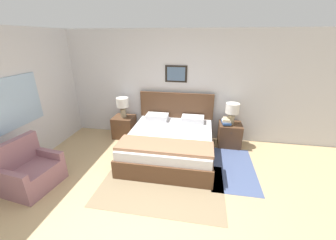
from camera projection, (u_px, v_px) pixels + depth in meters
ground_plane at (148, 224)px, 2.86m from camera, size 16.00×16.00×0.00m
wall_back at (177, 86)px, 4.99m from camera, size 7.84×0.09×2.60m
wall_left at (31, 97)px, 4.09m from camera, size 0.08×5.24×2.60m
area_rug_main at (162, 184)px, 3.61m from camera, size 2.13×1.43×0.01m
area_rug_bedside at (232, 168)px, 4.07m from camera, size 0.85×1.54×0.01m
bed at (170, 143)px, 4.42m from camera, size 1.80×1.94×1.17m
armchair at (31, 172)px, 3.48m from camera, size 0.75×0.87×0.86m
nightstand_near_window at (124, 127)px, 5.29m from camera, size 0.51×0.51×0.54m
nightstand_by_door at (229, 134)px, 4.87m from camera, size 0.51×0.51×0.54m
table_lamp_near_window at (123, 104)px, 5.08m from camera, size 0.30×0.30×0.49m
table_lamp_by_door at (232, 110)px, 4.66m from camera, size 0.30×0.30×0.49m
book_thick_bottom at (226, 124)px, 4.74m from camera, size 0.19×0.23×0.03m
book_hardcover_middle at (226, 122)px, 4.73m from camera, size 0.22×0.29×0.04m
book_novel_upper at (226, 121)px, 4.71m from camera, size 0.19×0.21×0.04m
book_slim_near_top at (226, 119)px, 4.70m from camera, size 0.17×0.24×0.03m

